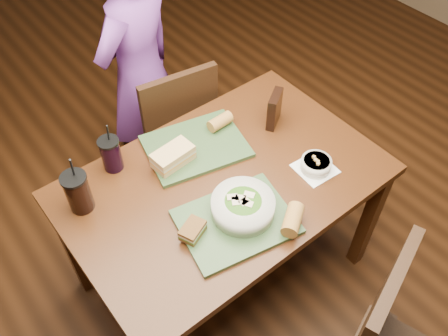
% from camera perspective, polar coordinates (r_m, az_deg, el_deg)
% --- Properties ---
extents(ground, '(6.00, 6.00, 0.00)m').
position_cam_1_polar(ground, '(2.57, 0.00, -12.27)').
color(ground, '#381C0B').
rests_on(ground, ground).
extents(dining_table, '(1.30, 0.85, 0.75)m').
position_cam_1_polar(dining_table, '(2.02, 0.00, -3.03)').
color(dining_table, '#401F0C').
rests_on(dining_table, ground).
extents(chair_far, '(0.45, 0.45, 0.91)m').
position_cam_1_polar(chair_far, '(2.52, -6.19, 4.72)').
color(chair_far, black).
rests_on(chair_far, ground).
extents(diner, '(0.63, 0.52, 1.49)m').
position_cam_1_polar(diner, '(2.51, -10.03, 10.99)').
color(diner, '#6B3086').
rests_on(diner, ground).
extents(tray_near, '(0.47, 0.40, 0.02)m').
position_cam_1_polar(tray_near, '(1.81, 1.47, -6.48)').
color(tray_near, '#2E4725').
rests_on(tray_near, dining_table).
extents(tray_far, '(0.48, 0.41, 0.02)m').
position_cam_1_polar(tray_far, '(2.07, -3.41, 2.64)').
color(tray_far, '#2E4725').
rests_on(tray_far, dining_table).
extents(salad_bowl, '(0.24, 0.24, 0.08)m').
position_cam_1_polar(salad_bowl, '(1.79, 2.29, -4.53)').
color(salad_bowl, silver).
rests_on(salad_bowl, tray_near).
extents(soup_bowl, '(0.16, 0.16, 0.06)m').
position_cam_1_polar(soup_bowl, '(2.00, 11.00, 0.43)').
color(soup_bowl, white).
rests_on(soup_bowl, dining_table).
extents(sandwich_near, '(0.12, 0.10, 0.05)m').
position_cam_1_polar(sandwich_near, '(1.75, -3.80, -7.49)').
color(sandwich_near, '#593819').
rests_on(sandwich_near, tray_near).
extents(sandwich_far, '(0.18, 0.11, 0.07)m').
position_cam_1_polar(sandwich_far, '(1.97, -6.16, 1.39)').
color(sandwich_far, tan).
rests_on(sandwich_far, tray_far).
extents(baguette_near, '(0.14, 0.12, 0.06)m').
position_cam_1_polar(baguette_near, '(1.78, 8.27, -6.15)').
color(baguette_near, '#AD7533').
rests_on(baguette_near, tray_near).
extents(baguette_far, '(0.12, 0.06, 0.06)m').
position_cam_1_polar(baguette_far, '(2.12, -0.47, 5.60)').
color(baguette_far, '#AD7533').
rests_on(baguette_far, tray_far).
extents(cup_cola, '(0.10, 0.10, 0.27)m').
position_cam_1_polar(cup_cola, '(1.87, -17.16, -2.78)').
color(cup_cola, black).
rests_on(cup_cola, dining_table).
extents(cup_berry, '(0.09, 0.09, 0.24)m').
position_cam_1_polar(cup_berry, '(1.99, -13.43, 1.65)').
color(cup_berry, black).
rests_on(cup_berry, dining_table).
extents(chip_bag, '(0.13, 0.10, 0.16)m').
position_cam_1_polar(chip_bag, '(2.14, 6.09, 7.05)').
color(chip_bag, black).
rests_on(chip_bag, dining_table).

